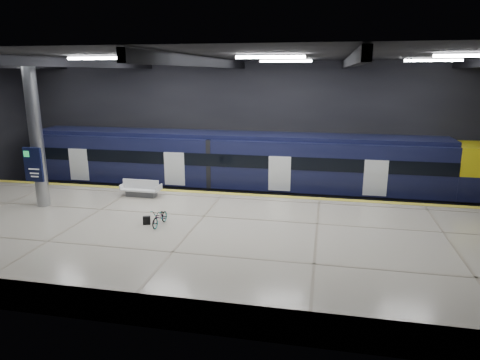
# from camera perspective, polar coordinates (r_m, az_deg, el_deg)

# --- Properties ---
(ground) EXTENTS (30.00, 30.00, 0.00)m
(ground) POSITION_cam_1_polar(r_m,az_deg,el_deg) (20.49, -4.00, -6.83)
(ground) COLOR black
(ground) RESTS_ON ground
(room_shell) EXTENTS (30.10, 16.10, 8.05)m
(room_shell) POSITION_cam_1_polar(r_m,az_deg,el_deg) (19.21, -4.30, 9.32)
(room_shell) COLOR black
(room_shell) RESTS_ON ground
(platform) EXTENTS (30.00, 11.00, 1.10)m
(platform) POSITION_cam_1_polar(r_m,az_deg,el_deg) (18.06, -6.15, -7.96)
(platform) COLOR beige
(platform) RESTS_ON ground
(safety_strip) EXTENTS (30.00, 0.40, 0.01)m
(safety_strip) POSITION_cam_1_polar(r_m,az_deg,el_deg) (22.66, -2.21, -1.78)
(safety_strip) COLOR gold
(safety_strip) RESTS_ON platform
(rails) EXTENTS (30.00, 1.52, 0.16)m
(rails) POSITION_cam_1_polar(r_m,az_deg,el_deg) (25.52, -0.74, -2.34)
(rails) COLOR gray
(rails) RESTS_ON ground
(train) EXTENTS (29.40, 2.84, 3.79)m
(train) POSITION_cam_1_polar(r_m,az_deg,el_deg) (24.75, 2.88, 1.85)
(train) COLOR black
(train) RESTS_ON ground
(bench) EXTENTS (2.03, 0.86, 0.89)m
(bench) POSITION_cam_1_polar(r_m,az_deg,el_deg) (22.64, -13.04, -1.36)
(bench) COLOR #595B60
(bench) RESTS_ON platform
(bicycle) EXTENTS (0.55, 1.39, 0.72)m
(bicycle) POSITION_cam_1_polar(r_m,az_deg,el_deg) (18.21, -10.63, -4.89)
(bicycle) COLOR #99999E
(bicycle) RESTS_ON platform
(pannier_bag) EXTENTS (0.34, 0.26, 0.35)m
(pannier_bag) POSITION_cam_1_polar(r_m,az_deg,el_deg) (18.50, -12.34, -5.28)
(pannier_bag) COLOR black
(pannier_bag) RESTS_ON platform
(info_column) EXTENTS (0.90, 0.78, 6.90)m
(info_column) POSITION_cam_1_polar(r_m,az_deg,el_deg) (22.01, -25.59, 5.30)
(info_column) COLOR #9EA0A5
(info_column) RESTS_ON platform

